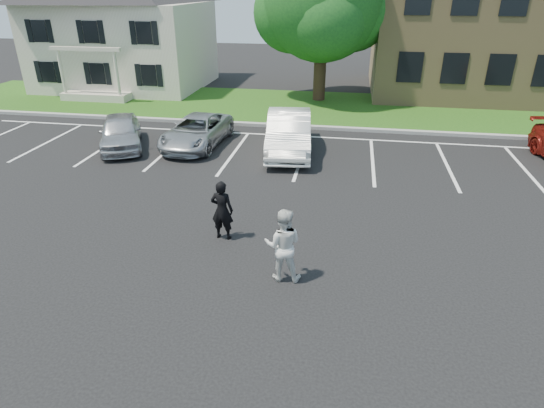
# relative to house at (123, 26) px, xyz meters

# --- Properties ---
(ground_plane) EXTENTS (90.00, 90.00, 0.00)m
(ground_plane) POSITION_rel_house_xyz_m (13.00, -19.97, -3.83)
(ground_plane) COLOR black
(ground_plane) RESTS_ON ground
(curb) EXTENTS (40.00, 0.30, 0.15)m
(curb) POSITION_rel_house_xyz_m (13.00, -7.97, -3.75)
(curb) COLOR gray
(curb) RESTS_ON ground
(grass_strip) EXTENTS (44.00, 8.00, 0.08)m
(grass_strip) POSITION_rel_house_xyz_m (13.00, -3.97, -3.79)
(grass_strip) COLOR #104010
(grass_strip) RESTS_ON ground
(stall_lines) EXTENTS (34.00, 5.36, 0.01)m
(stall_lines) POSITION_rel_house_xyz_m (14.40, -11.02, -3.82)
(stall_lines) COLOR white
(stall_lines) RESTS_ON ground
(house) EXTENTS (10.30, 9.22, 7.60)m
(house) POSITION_rel_house_xyz_m (0.00, 0.00, 0.00)
(house) COLOR beige
(house) RESTS_ON ground
(tree) EXTENTS (7.80, 7.20, 8.80)m
(tree) POSITION_rel_house_xyz_m (12.98, -2.05, 1.52)
(tree) COLOR black
(tree) RESTS_ON ground
(man_black_suit) EXTENTS (0.64, 0.44, 1.67)m
(man_black_suit) POSITION_rel_house_xyz_m (11.61, -18.74, -2.99)
(man_black_suit) COLOR black
(man_black_suit) RESTS_ON ground
(man_white_shirt) EXTENTS (0.90, 0.72, 1.80)m
(man_white_shirt) POSITION_rel_house_xyz_m (13.49, -20.33, -2.93)
(man_white_shirt) COLOR silver
(man_white_shirt) RESTS_ON ground
(car_silver_west) EXTENTS (3.16, 4.34, 1.37)m
(car_silver_west) POSITION_rel_house_xyz_m (5.36, -12.09, -3.14)
(car_silver_west) COLOR #B7B7BC
(car_silver_west) RESTS_ON ground
(car_silver_minivan) EXTENTS (2.35, 4.63, 1.25)m
(car_silver_minivan) POSITION_rel_house_xyz_m (8.42, -11.30, -3.20)
(car_silver_minivan) COLOR #A4A7AC
(car_silver_minivan) RESTS_ON ground
(car_white_sedan) EXTENTS (2.30, 5.12, 1.63)m
(car_white_sedan) POSITION_rel_house_xyz_m (12.39, -11.43, -3.01)
(car_white_sedan) COLOR white
(car_white_sedan) RESTS_ON ground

